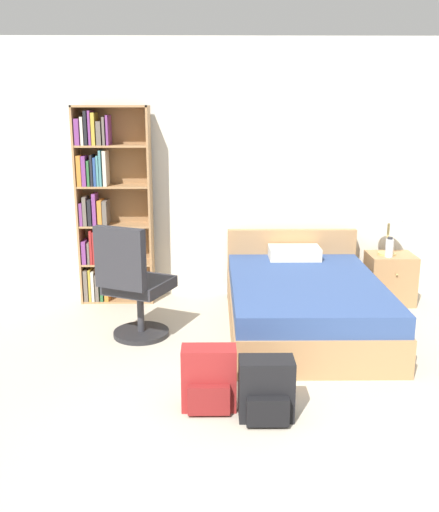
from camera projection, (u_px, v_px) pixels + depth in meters
name	position (u px, v px, depth m)	size (l,w,h in m)	color
ground_plane	(298.00, 482.00, 3.02)	(14.00, 14.00, 0.00)	#BCB29E
wall_back	(257.00, 171.00, 5.82)	(9.00, 0.06, 2.60)	silver
bookshelf	(106.00, 206.00, 5.66)	(0.73, 0.28, 1.95)	#AD7F51
bed	(303.00, 302.00, 5.08)	(1.31, 1.93, 0.73)	#AD7F51
office_chair	(134.00, 286.00, 4.77)	(0.65, 0.70, 1.01)	#232326
nightstand	(390.00, 278.00, 5.77)	(0.45, 0.42, 0.50)	#AD7F51
table_lamp	(389.00, 216.00, 5.60)	(0.27, 0.27, 0.50)	tan
water_bottle	(389.00, 248.00, 5.59)	(0.08, 0.08, 0.20)	silver
backpack_black	(266.00, 391.00, 3.59)	(0.35, 0.26, 0.40)	black
backpack_red	(209.00, 380.00, 3.71)	(0.36, 0.23, 0.43)	maroon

